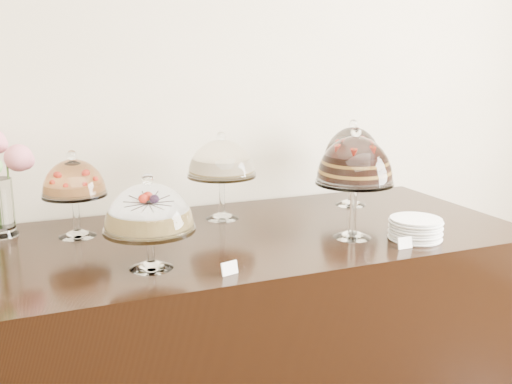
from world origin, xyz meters
name	(u,v)px	position (x,y,z in m)	size (l,w,h in m)	color
wall_back	(193,79)	(0.00, 3.00, 1.50)	(5.00, 0.04, 3.00)	beige
display_counter	(252,334)	(0.08, 2.45, 0.45)	(2.20, 1.00, 0.90)	black
cake_stand_sugar_sponge	(149,212)	(-0.39, 2.20, 1.10)	(0.30, 0.30, 0.33)	white
cake_stand_choco_layer	(355,164)	(0.42, 2.24, 1.19)	(0.30, 0.30, 0.44)	white
cake_stand_cheesecake	(222,162)	(0.03, 2.70, 1.15)	(0.30, 0.30, 0.39)	white
cake_stand_dark_choco	(352,151)	(0.69, 2.70, 1.16)	(0.29, 0.29, 0.41)	white
cake_stand_fruit_tart	(74,182)	(-0.58, 2.67, 1.12)	(0.25, 0.25, 0.35)	white
plate_stack	(415,229)	(0.64, 2.13, 0.94)	(0.20, 0.20, 0.08)	white
price_card_left	(229,268)	(-0.16, 2.04, 0.92)	(0.06, 0.01, 0.04)	white
price_card_right	(405,243)	(0.53, 2.05, 0.92)	(0.06, 0.01, 0.04)	white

